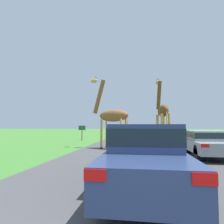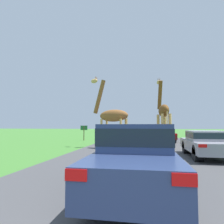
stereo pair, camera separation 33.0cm
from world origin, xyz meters
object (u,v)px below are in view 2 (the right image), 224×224
at_px(giraffe_near_road, 111,114).
at_px(car_queue_left, 206,143).
at_px(car_far_ahead, 149,131).
at_px(car_queue_right, 164,134).
at_px(giraffe_companion, 163,113).
at_px(sign_post, 84,130).
at_px(car_lead_maroon, 136,154).

height_order(giraffe_near_road, car_queue_left, giraffe_near_road).
bearing_deg(car_far_ahead, car_queue_right, -81.13).
distance_m(giraffe_companion, sign_post, 8.85).
bearing_deg(giraffe_companion, car_queue_left, -76.99).
relative_size(car_queue_left, sign_post, 2.77).
relative_size(giraffe_near_road, car_lead_maroon, 1.03).
bearing_deg(giraffe_near_road, car_queue_right, -4.79).
bearing_deg(car_queue_right, sign_post, -179.65).
relative_size(car_lead_maroon, car_queue_left, 1.17).
bearing_deg(sign_post, car_lead_maroon, -67.51).
height_order(giraffe_near_road, car_far_ahead, giraffe_near_road).
bearing_deg(car_far_ahead, giraffe_near_road, -99.66).
relative_size(giraffe_companion, car_far_ahead, 1.09).
relative_size(giraffe_near_road, car_queue_right, 1.18).
bearing_deg(sign_post, car_far_ahead, 53.09).
bearing_deg(sign_post, car_queue_left, -45.35).
relative_size(giraffe_companion, sign_post, 3.49).
relative_size(car_queue_right, car_queue_left, 1.02).
xyz_separation_m(giraffe_companion, sign_post, (-7.27, 4.88, -1.30)).
distance_m(car_queue_right, car_queue_left, 9.12).
xyz_separation_m(giraffe_near_road, giraffe_companion, (3.40, 1.56, 0.12)).
distance_m(car_lead_maroon, car_far_ahead, 22.68).
bearing_deg(car_queue_right, car_lead_maroon, -97.68).
bearing_deg(car_queue_left, giraffe_near_road, 152.90).
distance_m(giraffe_near_road, sign_post, 7.60).
height_order(giraffe_companion, car_lead_maroon, giraffe_companion).
height_order(giraffe_near_road, car_queue_right, giraffe_near_road).
relative_size(car_far_ahead, sign_post, 3.21).
xyz_separation_m(car_lead_maroon, car_far_ahead, (0.58, 22.67, -0.05)).
height_order(car_far_ahead, sign_post, sign_post).
bearing_deg(giraffe_companion, sign_post, 137.69).
bearing_deg(car_lead_maroon, giraffe_near_road, 104.38).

